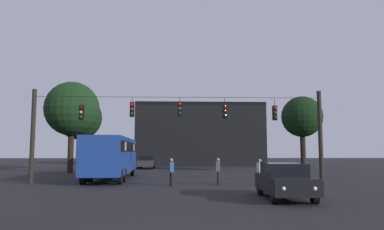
# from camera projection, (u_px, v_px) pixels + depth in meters

# --- Properties ---
(ground_plane) EXTENTS (168.00, 168.00, 0.00)m
(ground_plane) POSITION_uv_depth(u_px,v_px,m) (178.00, 175.00, 31.32)
(ground_plane) COLOR black
(ground_plane) RESTS_ON ground
(overhead_signal_span) EXTENTS (18.75, 0.44, 6.00)m
(overhead_signal_span) POSITION_uv_depth(u_px,v_px,m) (179.00, 127.00, 23.11)
(overhead_signal_span) COLOR black
(overhead_signal_span) RESTS_ON ground
(city_bus) EXTENTS (2.86, 11.07, 3.00)m
(city_bus) POSITION_uv_depth(u_px,v_px,m) (112.00, 154.00, 26.40)
(city_bus) COLOR navy
(city_bus) RESTS_ON ground
(car_near_right) EXTENTS (1.97, 4.40, 1.52)m
(car_near_right) POSITION_uv_depth(u_px,v_px,m) (284.00, 180.00, 15.38)
(car_near_right) COLOR black
(car_near_right) RESTS_ON ground
(car_far_left) EXTENTS (1.83, 4.35, 1.52)m
(car_far_left) POSITION_uv_depth(u_px,v_px,m) (146.00, 162.00, 42.61)
(car_far_left) COLOR #2D2D33
(car_far_left) RESTS_ON ground
(pedestrian_crossing_left) EXTENTS (0.33, 0.41, 1.58)m
(pedestrian_crossing_left) POSITION_uv_depth(u_px,v_px,m) (260.00, 170.00, 21.65)
(pedestrian_crossing_left) COLOR black
(pedestrian_crossing_left) RESTS_ON ground
(pedestrian_crossing_center) EXTENTS (0.33, 0.41, 1.62)m
(pedestrian_crossing_center) POSITION_uv_depth(u_px,v_px,m) (171.00, 170.00, 21.31)
(pedestrian_crossing_center) COLOR black
(pedestrian_crossing_center) RESTS_ON ground
(pedestrian_crossing_right) EXTENTS (0.29, 0.39, 1.63)m
(pedestrian_crossing_right) POSITION_uv_depth(u_px,v_px,m) (218.00, 170.00, 21.87)
(pedestrian_crossing_right) COLOR black
(pedestrian_crossing_right) RESTS_ON ground
(corner_building) EXTENTS (18.61, 9.22, 9.08)m
(corner_building) POSITION_uv_depth(u_px,v_px,m) (199.00, 135.00, 54.96)
(corner_building) COLOR black
(corner_building) RESTS_ON ground
(tree_left_silhouette) EXTENTS (3.95, 3.95, 7.37)m
(tree_left_silhouette) POSITION_uv_depth(u_px,v_px,m) (302.00, 117.00, 34.79)
(tree_left_silhouette) COLOR black
(tree_left_silhouette) RESTS_ON ground
(tree_behind_building) EXTENTS (5.05, 5.05, 8.42)m
(tree_behind_building) POSITION_uv_depth(u_px,v_px,m) (79.00, 118.00, 40.98)
(tree_behind_building) COLOR black
(tree_behind_building) RESTS_ON ground
(tree_right_far) EXTENTS (5.23, 5.23, 8.76)m
(tree_right_far) POSITION_uv_depth(u_px,v_px,m) (72.00, 109.00, 34.75)
(tree_right_far) COLOR black
(tree_right_far) RESTS_ON ground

